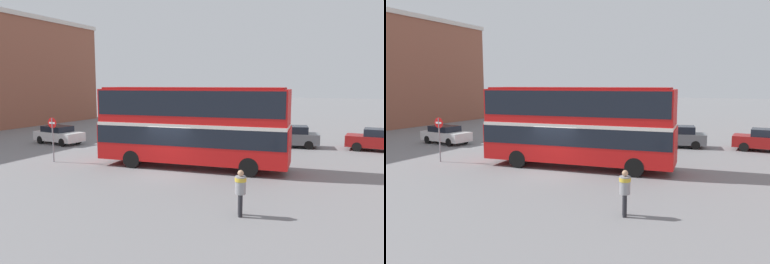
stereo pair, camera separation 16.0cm
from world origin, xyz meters
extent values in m
plane|color=slate|center=(0.00, 0.00, 0.00)|extent=(240.00, 240.00, 0.00)
cube|color=red|center=(0.77, 1.83, 1.48)|extent=(11.18, 3.69, 2.08)
cube|color=red|center=(0.77, 1.83, 3.53)|extent=(11.01, 3.59, 2.03)
cube|color=black|center=(0.77, 1.83, 1.94)|extent=(11.08, 3.70, 1.02)
cube|color=black|center=(0.77, 1.83, 3.78)|extent=(10.85, 3.61, 1.38)
cube|color=silver|center=(0.77, 1.83, 2.54)|extent=(11.08, 3.70, 0.20)
cube|color=#A91111|center=(0.77, 1.83, 4.60)|extent=(10.50, 3.36, 0.10)
cylinder|color=black|center=(4.15, 3.33, 0.52)|extent=(1.06, 0.41, 1.03)
cylinder|color=black|center=(4.39, 1.06, 0.52)|extent=(1.06, 0.41, 1.03)
cylinder|color=black|center=(-2.62, 2.63, 0.52)|extent=(1.06, 0.41, 1.03)
cylinder|color=black|center=(-2.38, 0.35, 0.52)|extent=(1.06, 0.41, 1.03)
cylinder|color=#232328|center=(5.76, -4.86, 0.42)|extent=(0.16, 0.16, 0.83)
cylinder|color=#232328|center=(5.67, -4.62, 0.42)|extent=(0.16, 0.16, 0.83)
cylinder|color=gray|center=(5.71, -4.74, 1.16)|extent=(0.51, 0.51, 0.66)
cylinder|color=gold|center=(5.71, -4.74, 1.38)|extent=(0.55, 0.55, 0.15)
sphere|color=tan|center=(5.71, -4.74, 1.61)|extent=(0.23, 0.23, 0.23)
cube|color=silver|center=(-12.72, 5.35, 0.63)|extent=(4.45, 2.26, 0.72)
cube|color=black|center=(-12.89, 5.37, 1.22)|extent=(2.40, 1.84, 0.46)
cylinder|color=black|center=(-11.31, 5.97, 0.32)|extent=(0.66, 0.30, 0.64)
cylinder|color=black|center=(-11.50, 4.41, 0.32)|extent=(0.66, 0.30, 0.64)
cylinder|color=black|center=(-13.93, 6.30, 0.32)|extent=(0.66, 0.30, 0.64)
cylinder|color=black|center=(-14.13, 4.73, 0.32)|extent=(0.66, 0.30, 0.64)
cube|color=slate|center=(4.71, 11.57, 0.68)|extent=(4.44, 2.67, 0.81)
cube|color=black|center=(4.88, 11.60, 1.36)|extent=(2.45, 2.09, 0.56)
cylinder|color=black|center=(3.62, 10.47, 0.32)|extent=(0.68, 0.34, 0.65)
cylinder|color=black|center=(3.28, 12.15, 0.32)|extent=(0.68, 0.34, 0.65)
cylinder|color=black|center=(6.14, 10.98, 0.32)|extent=(0.68, 0.34, 0.65)
cylinder|color=black|center=(5.80, 12.66, 0.32)|extent=(0.68, 0.34, 0.65)
cube|color=maroon|center=(10.81, 12.39, 0.68)|extent=(4.46, 2.14, 0.81)
cube|color=black|center=(10.99, 12.38, 1.35)|extent=(2.36, 1.83, 0.53)
cylinder|color=black|center=(9.41, 11.61, 0.33)|extent=(0.67, 0.26, 0.66)
cylinder|color=black|center=(9.51, 13.33, 0.33)|extent=(0.67, 0.26, 0.66)
cylinder|color=gray|center=(-7.74, -0.29, 1.37)|extent=(0.08, 0.08, 2.75)
cylinder|color=red|center=(-7.74, -0.29, 2.45)|extent=(0.66, 0.03, 0.66)
cube|color=white|center=(-7.74, -0.29, 2.45)|extent=(0.46, 0.04, 0.11)
camera|label=1|loc=(9.60, -17.58, 4.83)|focal=35.00mm
camera|label=2|loc=(9.75, -17.51, 4.83)|focal=35.00mm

